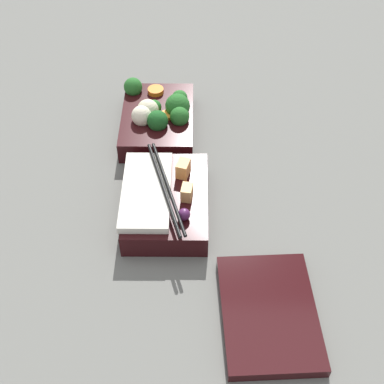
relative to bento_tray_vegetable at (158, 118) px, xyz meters
The scene contains 4 objects.
ground_plane 0.09m from the bento_tray_vegetable, ahead, with size 3.00×3.00×0.00m, color slate.
bento_tray_vegetable is the anchor object (origin of this frame).
bento_tray_rice 0.20m from the bento_tray_vegetable, ahead, with size 0.19×0.13×0.06m.
bento_lid 0.41m from the bento_tray_vegetable, 23.14° to the left, with size 0.17×0.12×0.02m, color black.
Camera 1 is at (0.66, 0.07, 0.62)m, focal length 50.00 mm.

